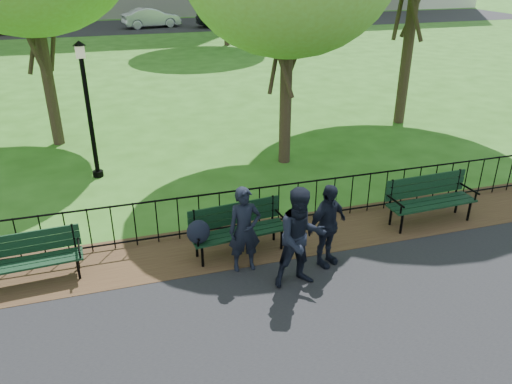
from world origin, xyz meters
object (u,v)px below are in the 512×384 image
object	(u,v)px
person_mid	(301,238)
sedan_silver	(151,18)
park_bench_left_a	(30,253)
lamppost	(88,106)
person_right	(327,226)
park_bench_right_a	(429,195)
sedan_dark	(232,15)
person_left	(245,230)
taxi	(6,22)
park_bench_main	(221,227)

from	to	relation	value
person_mid	sedan_silver	world-z (taller)	person_mid
park_bench_left_a	person_mid	distance (m)	4.45
lamppost	person_right	xyz separation A→B (m)	(3.78, -5.19, -1.00)
park_bench_right_a	lamppost	distance (m)	7.82
person_right	sedan_dark	bearing A→B (deg)	54.70
person_left	person_right	xyz separation A→B (m)	(1.39, -0.26, -0.01)
person_mid	taxi	world-z (taller)	person_mid
park_bench_main	sedan_silver	distance (m)	32.77
park_bench_main	park_bench_right_a	distance (m)	4.32
person_left	person_mid	xyz separation A→B (m)	(0.74, -0.69, 0.10)
person_left	sedan_silver	distance (m)	33.23
lamppost	sedan_dark	bearing A→B (deg)	69.10
lamppost	taxi	world-z (taller)	lamppost
park_bench_right_a	sedan_dark	distance (m)	31.62
park_bench_main	park_bench_right_a	bearing A→B (deg)	-4.11
person_left	taxi	xyz separation A→B (m)	(-8.02, 32.67, 0.04)
lamppost	park_bench_left_a	bearing A→B (deg)	-104.40
park_bench_right_a	person_mid	distance (m)	3.53
person_mid	sedan_silver	distance (m)	33.88
park_bench_left_a	sedan_silver	bearing A→B (deg)	76.80
park_bench_main	park_bench_right_a	size ratio (longest dim) A/B	1.00
person_left	sedan_silver	size ratio (longest dim) A/B	0.36
park_bench_right_a	person_left	size ratio (longest dim) A/B	1.23
park_bench_left_a	person_left	bearing A→B (deg)	-15.11
park_bench_main	person_right	distance (m)	1.85
sedan_silver	park_bench_left_a	bearing A→B (deg)	160.07
sedan_silver	sedan_dark	distance (m)	6.09
person_left	sedan_dark	world-z (taller)	sedan_dark
park_bench_left_a	taxi	size ratio (longest dim) A/B	0.35
park_bench_left_a	park_bench_right_a	xyz separation A→B (m)	(7.49, -0.11, 0.07)
park_bench_right_a	sedan_silver	bearing A→B (deg)	91.20
park_bench_main	person_mid	world-z (taller)	person_mid
park_bench_left_a	park_bench_right_a	world-z (taller)	park_bench_right_a
park_bench_right_a	lamppost	bearing A→B (deg)	143.53
lamppost	person_right	world-z (taller)	lamppost
lamppost	sedan_silver	bearing A→B (deg)	81.24
lamppost	sedan_silver	world-z (taller)	lamppost
person_left	sedan_dark	xyz separation A→B (m)	(7.94, 31.97, 0.05)
park_bench_main	person_left	bearing A→B (deg)	-63.55
lamppost	taxi	bearing A→B (deg)	101.48
sedan_silver	person_left	bearing A→B (deg)	166.18
sedan_dark	person_right	bearing A→B (deg)	173.26
person_left	taxi	size ratio (longest dim) A/B	0.32
park_bench_main	person_right	bearing A→B (deg)	-29.32
person_mid	sedan_dark	xyz separation A→B (m)	(7.20, 32.66, -0.05)
sedan_silver	person_right	bearing A→B (deg)	168.58
park_bench_right_a	taxi	distance (m)	34.26
taxi	lamppost	bearing A→B (deg)	175.62
sedan_dark	person_left	bearing A→B (deg)	170.81
lamppost	park_bench_main	bearing A→B (deg)	-64.86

